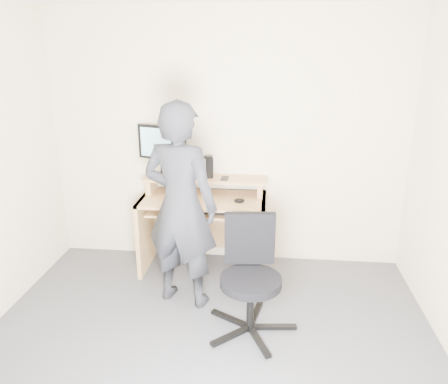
% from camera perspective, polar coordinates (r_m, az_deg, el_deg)
% --- Properties ---
extents(ground, '(3.50, 3.50, 0.00)m').
position_cam_1_polar(ground, '(3.27, -2.84, -22.12)').
color(ground, '#4A4A4E').
rests_on(ground, ground).
extents(back_wall, '(3.50, 0.02, 2.50)m').
position_cam_1_polar(back_wall, '(4.31, 0.38, 6.77)').
color(back_wall, beige).
rests_on(back_wall, ground).
extents(desk, '(1.20, 0.60, 0.91)m').
position_cam_1_polar(desk, '(4.32, -2.56, -2.94)').
color(desk, '#DCB06B').
rests_on(desk, ground).
extents(monitor, '(0.51, 0.20, 0.50)m').
position_cam_1_polar(monitor, '(4.29, -8.09, 5.96)').
color(monitor, black).
rests_on(monitor, desk).
extents(external_drive, '(0.11, 0.14, 0.20)m').
position_cam_1_polar(external_drive, '(4.26, -2.02, 3.29)').
color(external_drive, black).
rests_on(external_drive, desk).
extents(travel_mug, '(0.10, 0.10, 0.19)m').
position_cam_1_polar(travel_mug, '(4.25, -2.06, 3.21)').
color(travel_mug, silver).
rests_on(travel_mug, desk).
extents(smartphone, '(0.07, 0.13, 0.01)m').
position_cam_1_polar(smartphone, '(4.22, 0.08, 1.81)').
color(smartphone, black).
rests_on(smartphone, desk).
extents(charger, '(0.05, 0.05, 0.03)m').
position_cam_1_polar(charger, '(4.22, -5.81, 1.89)').
color(charger, black).
rests_on(charger, desk).
extents(headphones, '(0.16, 0.16, 0.06)m').
position_cam_1_polar(headphones, '(4.32, -3.87, 2.21)').
color(headphones, silver).
rests_on(headphones, desk).
extents(keyboard, '(0.46, 0.19, 0.03)m').
position_cam_1_polar(keyboard, '(4.12, -2.33, -2.29)').
color(keyboard, black).
rests_on(keyboard, desk).
extents(mouse, '(0.10, 0.06, 0.04)m').
position_cam_1_polar(mouse, '(4.04, 2.00, -1.13)').
color(mouse, black).
rests_on(mouse, desk).
extents(office_chair, '(0.70, 0.71, 0.89)m').
position_cam_1_polar(office_chair, '(3.41, 3.45, -10.33)').
color(office_chair, black).
rests_on(office_chair, ground).
extents(person, '(0.72, 0.57, 1.75)m').
position_cam_1_polar(person, '(3.61, -5.69, -1.90)').
color(person, black).
rests_on(person, ground).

